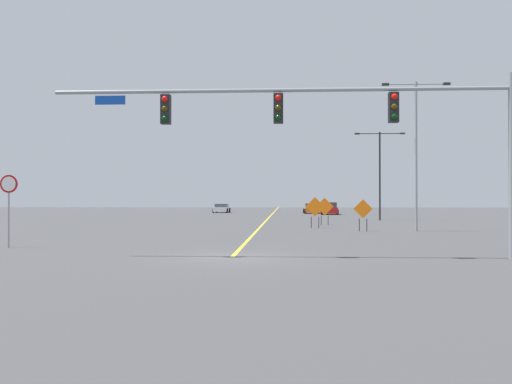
% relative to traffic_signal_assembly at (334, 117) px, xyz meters
% --- Properties ---
extents(ground, '(202.95, 202.95, 0.00)m').
position_rel_traffic_signal_assembly_xyz_m(ground, '(-3.59, 0.02, -4.94)').
color(ground, '#444447').
extents(road_centre_stripe, '(0.16, 112.75, 0.01)m').
position_rel_traffic_signal_assembly_xyz_m(road_centre_stripe, '(-3.59, 56.39, -4.93)').
color(road_centre_stripe, yellow).
rests_on(road_centre_stripe, ground).
extents(traffic_signal_assembly, '(16.17, 0.44, 6.42)m').
position_rel_traffic_signal_assembly_xyz_m(traffic_signal_assembly, '(0.00, 0.00, 0.00)').
color(traffic_signal_assembly, gray).
rests_on(traffic_signal_assembly, ground).
extents(stop_sign, '(0.76, 0.07, 3.06)m').
position_rel_traffic_signal_assembly_xyz_m(stop_sign, '(-13.36, 3.27, -2.79)').
color(stop_sign, gray).
rests_on(stop_sign, ground).
extents(street_lamp_mid_left, '(4.62, 0.24, 8.21)m').
position_rel_traffic_signal_assembly_xyz_m(street_lamp_mid_left, '(6.93, 33.17, 0.00)').
color(street_lamp_mid_left, black).
rests_on(street_lamp_mid_left, ground).
extents(street_lamp_near_right, '(4.24, 0.24, 9.39)m').
position_rel_traffic_signal_assembly_xyz_m(street_lamp_near_right, '(6.43, 16.09, 0.59)').
color(street_lamp_near_right, gray).
rests_on(street_lamp_near_right, ground).
extents(construction_sign_left_lane, '(1.17, 0.24, 2.00)m').
position_rel_traffic_signal_assembly_xyz_m(construction_sign_left_lane, '(3.06, 15.62, -3.66)').
color(construction_sign_left_lane, orange).
rests_on(construction_sign_left_lane, ground).
extents(construction_sign_right_shoulder, '(1.34, 0.32, 2.10)m').
position_rel_traffic_signal_assembly_xyz_m(construction_sign_right_shoulder, '(1.22, 23.80, -3.61)').
color(construction_sign_right_shoulder, orange).
rests_on(construction_sign_right_shoulder, ground).
extents(construction_sign_right_lane, '(1.32, 0.29, 2.15)m').
position_rel_traffic_signal_assembly_xyz_m(construction_sign_right_lane, '(0.26, 19.35, -3.57)').
color(construction_sign_right_lane, orange).
rests_on(construction_sign_right_lane, ground).
extents(car_orange_far, '(2.06, 3.96, 1.34)m').
position_rel_traffic_signal_assembly_xyz_m(car_orange_far, '(1.51, 55.70, -4.30)').
color(car_orange_far, orange).
rests_on(car_orange_far, ground).
extents(car_red_passing, '(2.31, 4.39, 1.52)m').
position_rel_traffic_signal_assembly_xyz_m(car_red_passing, '(3.60, 51.33, -4.23)').
color(car_red_passing, red).
rests_on(car_red_passing, ground).
extents(car_white_approaching, '(2.18, 4.09, 1.23)m').
position_rel_traffic_signal_assembly_xyz_m(car_white_approaching, '(-10.91, 59.51, -4.34)').
color(car_white_approaching, white).
rests_on(car_white_approaching, ground).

